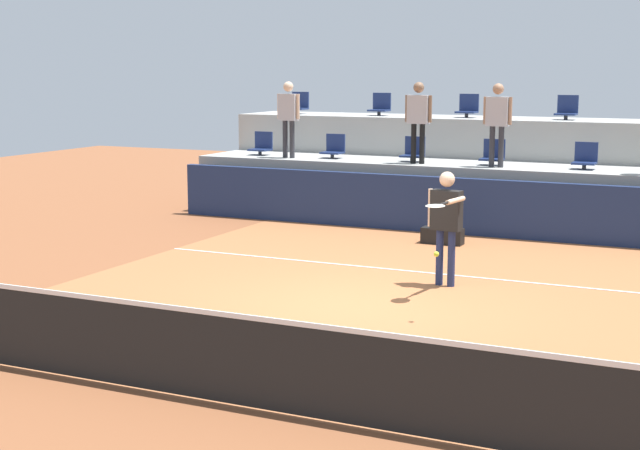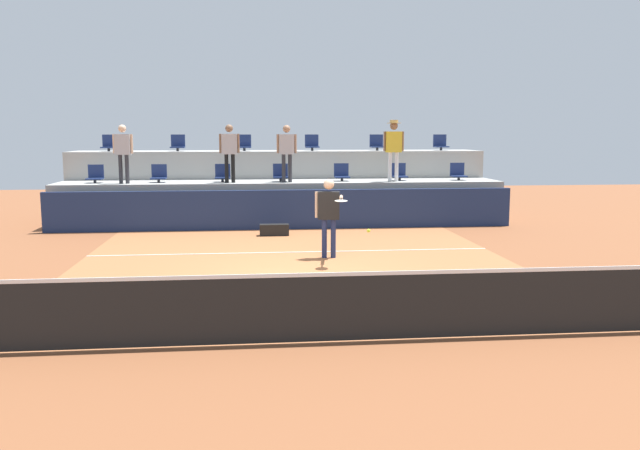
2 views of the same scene
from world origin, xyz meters
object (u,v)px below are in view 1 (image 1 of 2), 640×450
at_px(stadium_chair_lower_mid_left, 413,151).
at_px(stadium_chair_upper_far_left, 299,105).
at_px(tennis_ball, 436,254).
at_px(spectator_leaning_on_rail, 288,112).
at_px(stadium_chair_lower_far_left, 262,145).
at_px(tennis_player, 446,217).
at_px(spectator_in_grey, 497,117).
at_px(stadium_chair_upper_mid_right, 567,110).
at_px(stadium_chair_lower_left, 334,148).
at_px(stadium_chair_lower_center, 493,154).
at_px(equipment_bag, 442,236).
at_px(spectator_in_white, 418,115).
at_px(stadium_chair_lower_mid_right, 585,158).
at_px(stadium_chair_upper_mid_left, 468,108).
at_px(stadium_chair_upper_left, 380,106).

distance_m(stadium_chair_lower_mid_left, stadium_chair_upper_far_left, 4.09).
bearing_deg(tennis_ball, spectator_leaning_on_rail, 128.63).
xyz_separation_m(stadium_chair_lower_far_left, tennis_player, (6.10, -5.58, -0.42)).
bearing_deg(spectator_leaning_on_rail, tennis_player, -44.89).
bearing_deg(tennis_ball, spectator_in_grey, 98.86).
distance_m(stadium_chair_upper_mid_right, spectator_in_grey, 2.38).
relative_size(stadium_chair_lower_left, stadium_chair_lower_center, 1.00).
bearing_deg(stadium_chair_lower_mid_left, stadium_chair_lower_left, 180.00).
distance_m(stadium_chair_lower_mid_left, equipment_bag, 3.05).
height_order(stadium_chair_lower_far_left, tennis_ball, stadium_chair_lower_far_left).
distance_m(spectator_in_white, tennis_ball, 7.79).
height_order(stadium_chair_lower_mid_left, spectator_in_grey, spectator_in_grey).
height_order(stadium_chair_lower_center, stadium_chair_upper_mid_right, stadium_chair_upper_mid_right).
height_order(stadium_chair_lower_mid_left, tennis_player, stadium_chair_lower_mid_left).
distance_m(stadium_chair_upper_mid_right, spectator_leaning_on_rail, 5.95).
relative_size(stadium_chair_upper_far_left, equipment_bag, 0.68).
distance_m(stadium_chair_lower_far_left, spectator_in_grey, 5.55).
xyz_separation_m(tennis_player, equipment_bag, (-1.06, 3.23, -0.89)).
relative_size(stadium_chair_lower_mid_right, stadium_chair_upper_far_left, 1.00).
xyz_separation_m(stadium_chair_upper_mid_left, spectator_in_grey, (1.24, -2.18, -0.08)).
bearing_deg(stadium_chair_upper_left, spectator_in_white, -52.29).
height_order(stadium_chair_lower_mid_right, tennis_ball, stadium_chair_lower_mid_right).
bearing_deg(stadium_chair_lower_far_left, stadium_chair_lower_left, 0.00).
bearing_deg(stadium_chair_upper_mid_left, equipment_bag, -79.24).
bearing_deg(tennis_ball, stadium_chair_upper_left, 115.43).
distance_m(stadium_chair_lower_far_left, tennis_player, 8.28).
height_order(stadium_chair_upper_mid_right, equipment_bag, stadium_chair_upper_mid_right).
bearing_deg(stadium_chair_upper_mid_right, stadium_chair_lower_left, -158.75).
distance_m(stadium_chair_upper_left, equipment_bag, 5.50).
bearing_deg(spectator_in_white, stadium_chair_upper_left, 127.71).
bearing_deg(tennis_player, stadium_chair_lower_far_left, 137.53).
distance_m(stadium_chair_lower_center, spectator_leaning_on_rail, 4.52).
xyz_separation_m(stadium_chair_upper_left, equipment_bag, (2.88, -4.15, -2.16)).
distance_m(stadium_chair_upper_left, spectator_in_white, 2.76).
distance_m(stadium_chair_upper_mid_left, spectator_leaning_on_rail, 4.01).
distance_m(stadium_chair_upper_far_left, tennis_ball, 11.50).
distance_m(stadium_chair_lower_center, spectator_in_grey, 0.88).
bearing_deg(equipment_bag, stadium_chair_upper_mid_right, 71.59).
relative_size(spectator_leaning_on_rail, spectator_in_grey, 1.00).
distance_m(stadium_chair_lower_mid_left, stadium_chair_upper_mid_left, 2.09).
height_order(stadium_chair_lower_mid_left, stadium_chair_upper_mid_right, stadium_chair_upper_mid_right).
bearing_deg(stadium_chair_lower_center, tennis_ball, -80.36).
xyz_separation_m(spectator_leaning_on_rail, spectator_in_grey, (4.60, 0.00, -0.00)).
distance_m(stadium_chair_lower_far_left, stadium_chair_lower_left, 1.79).
distance_m(stadium_chair_upper_far_left, spectator_in_white, 4.38).
bearing_deg(stadium_chair_lower_far_left, spectator_in_white, -5.70).
bearing_deg(stadium_chair_lower_far_left, equipment_bag, -25.06).
distance_m(stadium_chair_lower_mid_right, stadium_chair_upper_mid_left, 3.51).
distance_m(stadium_chair_lower_left, equipment_bag, 4.22).
relative_size(stadium_chair_lower_center, tennis_player, 0.31).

